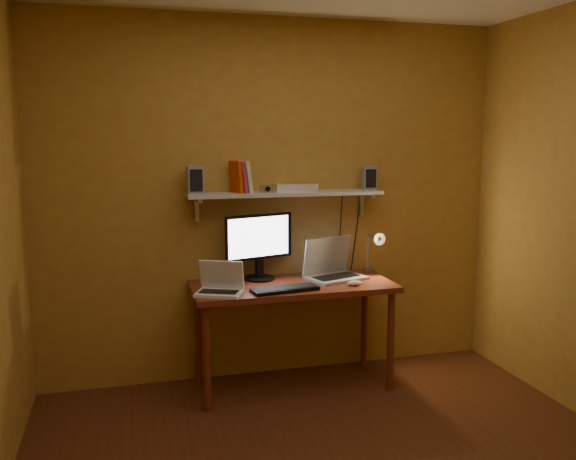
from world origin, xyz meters
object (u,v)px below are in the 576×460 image
object	(u,v)px
speaker_left	(195,180)
router	(298,188)
keyboard	(285,289)
speaker_right	(369,178)
mouse	(355,283)
wall_shelf	(286,194)
netbook	(220,285)
shelf_camera	(267,189)
desk_lamp	(374,247)
monitor	(259,243)
desk	(293,296)
laptop	(332,268)

from	to	relation	value
speaker_left	router	distance (m)	0.73
keyboard	speaker_right	xyz separation A→B (m)	(0.74, 0.38, 0.70)
mouse	speaker_right	distance (m)	0.82
router	wall_shelf	bearing A→B (deg)	176.82
speaker_right	netbook	bearing A→B (deg)	-158.00
wall_shelf	speaker_right	xyz separation A→B (m)	(0.64, 0.01, 0.10)
mouse	wall_shelf	bearing A→B (deg)	148.50
mouse	shelf_camera	xyz separation A→B (m)	(-0.54, 0.30, 0.64)
speaker_left	speaker_right	distance (m)	1.28
mouse	desk_lamp	world-z (taller)	desk_lamp
keyboard	desk_lamp	bearing A→B (deg)	13.62
monitor	router	world-z (taller)	router
keyboard	wall_shelf	bearing A→B (deg)	66.27
speaker_left	desk	bearing A→B (deg)	-21.68
desk	monitor	bearing A→B (deg)	136.03
monitor	laptop	world-z (taller)	monitor
speaker_left	speaker_right	world-z (taller)	speaker_left
mouse	desk_lamp	xyz separation A→B (m)	(0.26, 0.29, 0.19)
wall_shelf	mouse	distance (m)	0.79
wall_shelf	shelf_camera	xyz separation A→B (m)	(-0.15, -0.05, 0.05)
laptop	router	size ratio (longest dim) A/B	1.59
keyboard	netbook	bearing A→B (deg)	165.86
monitor	speaker_left	bearing A→B (deg)	161.64
netbook	desk_lamp	world-z (taller)	desk_lamp
monitor	netbook	xyz separation A→B (m)	(-0.33, -0.32, -0.21)
speaker_right	router	distance (m)	0.56
keyboard	router	size ratio (longest dim) A/B	1.55
laptop	shelf_camera	distance (m)	0.74
laptop	desk_lamp	bearing A→B (deg)	-12.56
wall_shelf	desk	bearing A→B (deg)	-90.00
desk	keyboard	distance (m)	0.23
keyboard	speaker_left	size ratio (longest dim) A/B	2.35
monitor	desk_lamp	xyz separation A→B (m)	(0.86, -0.06, -0.06)
desk	desk_lamp	distance (m)	0.73
wall_shelf	desk_lamp	bearing A→B (deg)	-5.88
shelf_camera	monitor	bearing A→B (deg)	134.05
desk	speaker_left	distance (m)	1.05
monitor	keyboard	bearing A→B (deg)	-92.58
netbook	shelf_camera	distance (m)	0.76
desk	monitor	size ratio (longest dim) A/B	2.75
speaker_left	keyboard	bearing A→B (deg)	-39.43
wall_shelf	speaker_left	xyz separation A→B (m)	(-0.64, 0.01, 0.11)
netbook	keyboard	distance (m)	0.43
speaker_right	router	bearing A→B (deg)	-172.46
laptop	keyboard	size ratio (longest dim) A/B	1.03
monitor	desk_lamp	bearing A→B (deg)	-20.93
desk	monitor	world-z (taller)	monitor
desk	netbook	xyz separation A→B (m)	(-0.53, -0.13, 0.14)
netbook	wall_shelf	bearing A→B (deg)	55.56
desk	speaker_left	size ratio (longest dim) A/B	7.32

